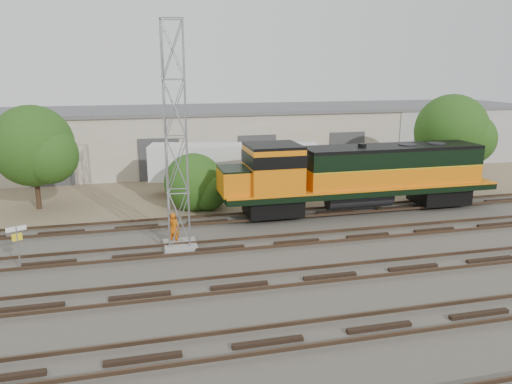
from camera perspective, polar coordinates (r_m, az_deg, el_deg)
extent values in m
plane|color=#47423A|center=(24.66, 5.79, -6.97)|extent=(140.00, 140.00, 0.00)
cube|color=#726047|center=(38.49, -1.69, 0.86)|extent=(80.00, 16.00, 0.02)
cube|color=black|center=(18.40, 13.90, -14.79)|extent=(80.00, 2.40, 0.14)
cube|color=#4C3828|center=(17.77, 15.08, -15.48)|extent=(80.00, 0.08, 0.14)
cube|color=#4C3828|center=(18.92, 12.85, -13.40)|extent=(80.00, 0.08, 0.14)
cube|color=black|center=(22.05, 8.44, -9.49)|extent=(80.00, 2.40, 0.14)
cube|color=#4C3828|center=(21.36, 9.22, -9.91)|extent=(80.00, 0.08, 0.14)
cube|color=#4C3828|center=(22.63, 7.73, -8.44)|extent=(80.00, 0.08, 0.14)
cube|color=black|center=(25.96, 4.69, -5.67)|extent=(80.00, 2.40, 0.14)
cube|color=#4C3828|center=(25.24, 5.23, -5.93)|extent=(80.00, 0.08, 0.14)
cube|color=#4C3828|center=(26.58, 4.18, -4.86)|extent=(80.00, 0.08, 0.14)
cube|color=black|center=(30.04, 1.96, -2.86)|extent=(80.00, 2.40, 0.14)
cube|color=#4C3828|center=(29.31, 2.37, -3.02)|extent=(80.00, 0.08, 0.14)
cube|color=#4C3828|center=(30.69, 1.58, -2.22)|extent=(80.00, 0.08, 0.14)
cube|color=beige|center=(45.75, -3.86, 6.13)|extent=(58.00, 10.00, 5.00)
cube|color=#59595B|center=(45.46, -3.91, 9.44)|extent=(58.40, 10.40, 0.30)
cube|color=#999993|center=(50.00, 23.09, 5.72)|extent=(14.00, 0.10, 5.00)
cube|color=#333335|center=(40.66, -22.34, 2.94)|extent=(3.20, 0.12, 3.40)
cube|color=#333335|center=(40.24, -11.01, 3.64)|extent=(3.20, 0.12, 3.40)
cube|color=#333335|center=(41.40, 0.14, 4.19)|extent=(3.20, 0.12, 3.40)
cube|color=#333335|center=(44.00, 10.33, 4.56)|extent=(3.20, 0.12, 3.40)
cube|color=#333335|center=(47.82, 19.15, 4.76)|extent=(3.20, 0.12, 3.40)
cube|color=black|center=(29.83, 1.92, -1.54)|extent=(3.27, 2.45, 1.02)
cube|color=black|center=(34.54, 20.17, -0.24)|extent=(3.27, 2.45, 1.02)
cube|color=black|center=(31.61, 11.78, 0.35)|extent=(17.37, 3.07, 0.36)
cylinder|color=black|center=(31.76, 11.72, -0.76)|extent=(4.29, 1.12, 1.12)
cube|color=orange|center=(32.36, 15.12, 1.92)|extent=(11.24, 2.66, 1.23)
cube|color=black|center=(32.15, 15.25, 3.88)|extent=(11.24, 2.66, 1.02)
cube|color=black|center=(32.05, 15.32, 4.95)|extent=(11.24, 2.66, 0.20)
cube|color=orange|center=(29.31, 1.95, 2.60)|extent=(3.07, 3.07, 2.66)
cube|color=black|center=(29.06, 1.97, 5.32)|extent=(3.07, 3.07, 0.16)
cube|color=orange|center=(28.90, -2.55, 1.18)|extent=(1.63, 2.45, 1.43)
cube|color=gray|center=(25.65, -8.65, -5.97)|extent=(1.61, 1.61, 0.20)
cylinder|color=gray|center=(24.79, -10.37, 6.34)|extent=(0.08, 0.08, 10.77)
cylinder|color=gray|center=(24.87, -8.09, 6.45)|extent=(0.08, 0.08, 10.77)
cylinder|color=gray|center=(23.81, -10.21, 6.03)|extent=(0.08, 0.08, 10.77)
cylinder|color=gray|center=(23.89, -7.84, 6.15)|extent=(0.08, 0.08, 10.77)
cylinder|color=gray|center=(24.54, -25.52, -5.83)|extent=(0.07, 0.07, 2.10)
cube|color=white|center=(24.26, -25.74, -3.81)|extent=(0.79, 0.40, 0.21)
cube|color=yellow|center=(24.38, -25.65, -4.67)|extent=(0.41, 0.22, 0.33)
imported|color=#D9600C|center=(25.81, -9.42, -4.15)|extent=(0.71, 0.59, 1.67)
cube|color=silver|center=(34.98, -2.51, 3.47)|extent=(11.93, 4.83, 2.43)
cube|color=black|center=(35.59, 4.93, 0.43)|extent=(2.60, 2.67, 0.90)
cube|color=black|center=(34.86, -9.92, 0.21)|extent=(0.13, 0.13, 1.17)
cube|color=black|center=(36.59, -9.51, 0.89)|extent=(0.13, 0.13, 1.17)
cube|color=navy|center=(44.30, 16.53, 3.02)|extent=(1.95, 1.88, 1.50)
cube|color=maroon|center=(49.67, 22.67, 3.60)|extent=(1.89, 1.83, 1.40)
cylinder|color=#382619|center=(34.52, -23.68, 0.05)|extent=(0.32, 0.32, 2.31)
sphere|color=#204714|center=(33.99, -24.16, 4.84)|extent=(5.05, 5.05, 5.05)
sphere|color=#204714|center=(33.16, -22.58, 3.90)|extent=(3.53, 3.53, 3.53)
cylinder|color=#382619|center=(32.38, -7.05, -1.52)|extent=(0.26, 0.26, 0.34)
sphere|color=#204714|center=(32.01, -7.13, 1.06)|extent=(3.77, 3.77, 3.77)
sphere|color=#204714|center=(31.64, -5.63, 0.24)|extent=(2.64, 2.64, 2.64)
cylinder|color=#382619|center=(39.13, 21.03, 2.05)|extent=(0.30, 0.30, 2.59)
sphere|color=#204714|center=(38.65, 21.43, 6.56)|extent=(5.18, 5.18, 5.18)
sphere|color=#204714|center=(38.70, 23.28, 5.62)|extent=(3.62, 3.62, 3.62)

